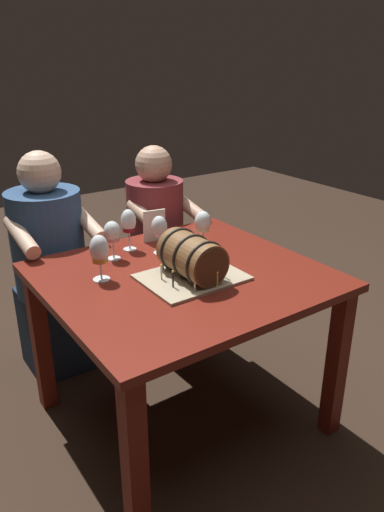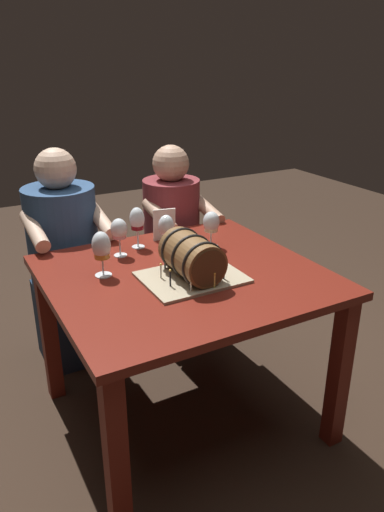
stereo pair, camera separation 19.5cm
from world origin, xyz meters
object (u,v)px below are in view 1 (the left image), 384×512
(wine_glass_amber, at_px, (99,251))
(person_seated_left, at_px, (52,272))
(person_seated_right, at_px, (157,253))
(wine_glass_white, at_px, (203,223))
(barrel_cake, at_px, (192,259))
(menu_card, at_px, (154,226))
(wine_glass_empty, at_px, (159,228))
(wine_glass_rose, at_px, (112,233))
(wine_glass_red, at_px, (129,223))
(dining_table, at_px, (183,297))

(wine_glass_amber, distance_m, person_seated_left, 0.69)
(wine_glass_amber, relative_size, person_seated_right, 0.17)
(wine_glass_white, bearing_deg, barrel_cake, -132.87)
(menu_card, bearing_deg, wine_glass_empty, -101.63)
(barrel_cake, relative_size, wine_glass_rose, 2.27)
(menu_card, distance_m, person_seated_right, 0.52)
(wine_glass_white, height_order, wine_glass_red, wine_glass_red)
(wine_glass_rose, relative_size, person_seated_right, 0.15)
(dining_table, relative_size, barrel_cake, 2.77)
(menu_card, bearing_deg, wine_glass_rose, -151.37)
(barrel_cake, xyz_separation_m, wine_glass_red, (-0.06, 0.43, 0.05))
(barrel_cake, xyz_separation_m, wine_glass_empty, (0.04, 0.31, 0.04))
(wine_glass_empty, distance_m, wine_glass_red, 0.15)
(wine_glass_rose, xyz_separation_m, wine_glass_white, (0.42, -0.10, -0.01))
(wine_glass_empty, relative_size, wine_glass_amber, 0.93)
(wine_glass_white, height_order, wine_glass_amber, wine_glass_amber)
(menu_card, bearing_deg, wine_glass_white, -40.36)
(dining_table, distance_m, wine_glass_empty, 0.34)
(dining_table, relative_size, wine_glass_white, 6.39)
(dining_table, height_order, barrel_cake, barrel_cake)
(dining_table, xyz_separation_m, wine_glass_red, (-0.05, 0.36, 0.25))
(wine_glass_empty, height_order, menu_card, wine_glass_empty)
(wine_glass_white, distance_m, person_seated_right, 0.65)
(wine_glass_rose, height_order, wine_glass_empty, wine_glass_empty)
(wine_glass_rose, bearing_deg, wine_glass_empty, -16.61)
(wine_glass_white, height_order, menu_card, wine_glass_white)
(wine_glass_red, distance_m, person_seated_right, 0.64)
(barrel_cake, distance_m, person_seated_right, 0.93)
(wine_glass_white, distance_m, wine_glass_amber, 0.56)
(wine_glass_empty, bearing_deg, wine_glass_amber, -162.54)
(wine_glass_white, bearing_deg, wine_glass_red, 152.30)
(wine_glass_rose, bearing_deg, person_seated_right, 42.43)
(dining_table, xyz_separation_m, person_seated_right, (0.32, 0.74, -0.11))
(wine_glass_rose, distance_m, wine_glass_red, 0.13)
(person_seated_left, bearing_deg, dining_table, -67.07)
(barrel_cake, bearing_deg, person_seated_right, 68.84)
(wine_glass_empty, bearing_deg, barrel_cake, -96.80)
(wine_glass_white, relative_size, person_seated_left, 0.15)
(wine_glass_white, bearing_deg, menu_card, 129.11)
(wine_glass_rose, distance_m, person_seated_right, 0.74)
(dining_table, distance_m, person_seated_right, 0.82)
(wine_glass_red, relative_size, person_seated_right, 0.17)
(wine_glass_rose, height_order, wine_glass_amber, wine_glass_amber)
(wine_glass_empty, bearing_deg, dining_table, -98.86)
(barrel_cake, xyz_separation_m, wine_glass_white, (0.25, 0.27, 0.03))
(wine_glass_amber, distance_m, person_seated_right, 0.94)
(wine_glass_empty, height_order, person_seated_left, person_seated_left)
(menu_card, bearing_deg, wine_glass_red, -159.02)
(barrel_cake, bearing_deg, wine_glass_white, 47.13)
(wine_glass_rose, relative_size, wine_glass_amber, 0.92)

